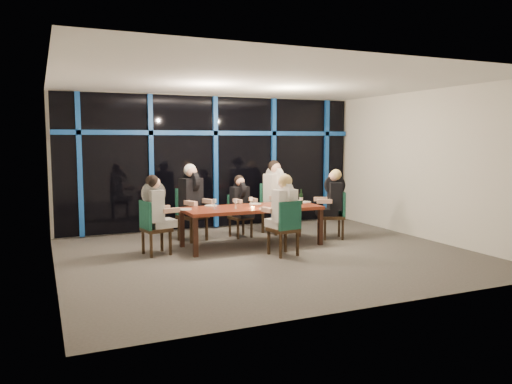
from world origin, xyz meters
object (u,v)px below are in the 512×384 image
chair_far_left (190,211)px  chair_far_mid (239,213)px  diner_far_left (192,191)px  diner_near_mid (283,203)px  dining_table (252,210)px  chair_end_right (337,212)px  chair_near_mid (286,225)px  diner_far_mid (240,197)px  diner_far_right (276,186)px  water_pitcher (288,200)px  diner_end_right (333,194)px  chair_far_right (273,205)px  wine_bottle (301,198)px  chair_end_left (152,225)px  diner_end_left (156,203)px

chair_far_left → chair_far_mid: size_ratio=1.19×
diner_far_left → diner_near_mid: 2.16m
dining_table → chair_end_right: 1.87m
chair_near_mid → diner_far_mid: diner_far_mid is taller
chair_far_left → chair_near_mid: bearing=-83.0°
diner_far_mid → diner_far_right: size_ratio=0.82×
diner_far_left → water_pitcher: bearing=-55.0°
diner_far_left → diner_end_right: 2.84m
chair_far_right → diner_end_right: 1.41m
chair_far_left → diner_end_right: size_ratio=1.11×
wine_bottle → chair_end_left: bearing=179.1°
chair_end_left → water_pitcher: 2.65m
chair_far_left → chair_end_left: (-0.98, -1.03, -0.05)m
dining_table → wine_bottle: size_ratio=8.66×
chair_far_right → diner_far_mid: size_ratio=1.26×
chair_far_right → diner_far_left: diner_far_left is taller
diner_near_mid → water_pitcher: bearing=-131.2°
dining_table → water_pitcher: bearing=-7.7°
chair_far_right → diner_end_right: size_ratio=1.14×
diner_far_mid → diner_end_left: diner_end_left is taller
diner_end_left → chair_end_left: bearing=90.0°
chair_end_right → diner_far_left: 2.95m
diner_far_right → diner_end_left: 2.98m
chair_end_left → diner_end_right: (3.68, 0.00, 0.39)m
diner_far_right → diner_far_left: bearing=162.7°
water_pitcher → dining_table: bearing=151.5°
chair_end_left → diner_near_mid: 2.33m
diner_far_mid → diner_end_right: (1.66, -0.89, 0.08)m
diner_far_right → chair_end_right: bearing=-69.1°
dining_table → diner_far_left: size_ratio=2.55×
chair_end_right → water_pitcher: bearing=-65.3°
chair_far_right → diner_end_left: bearing=-177.9°
diner_far_right → wine_bottle: 1.07m
chair_far_left → chair_end_left: chair_far_left is taller
diner_end_right → water_pitcher: size_ratio=4.27×
chair_far_mid → chair_end_left: bearing=-163.7°
chair_far_left → diner_end_right: 2.91m
chair_far_mid → diner_far_mid: diner_far_mid is taller
chair_end_right → chair_end_left: bearing=-68.9°
diner_far_right → water_pitcher: diner_far_right is taller
dining_table → chair_far_mid: 0.99m
diner_far_mid → diner_far_right: (0.87, 0.11, 0.18)m
diner_end_right → chair_near_mid: bearing=-35.9°
chair_end_left → diner_end_left: bearing=-90.0°
chair_end_left → diner_far_left: (1.01, 0.95, 0.46)m
chair_far_left → chair_end_left: bearing=-155.7°
diner_near_mid → chair_near_mid: bearing=90.0°
chair_near_mid → wine_bottle: wine_bottle is taller
diner_far_left → diner_end_left: 1.32m
diner_end_left → diner_near_mid: 2.23m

